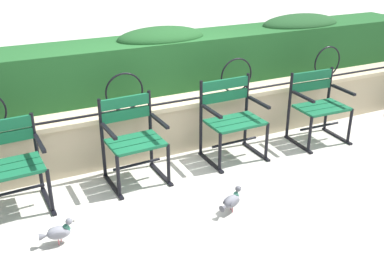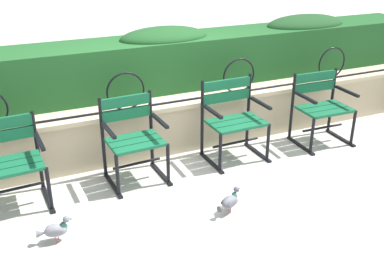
{
  "view_description": "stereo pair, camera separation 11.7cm",
  "coord_description": "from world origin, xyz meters",
  "px_view_note": "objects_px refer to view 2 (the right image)",
  "views": [
    {
      "loc": [
        -1.77,
        -3.59,
        2.33
      ],
      "look_at": [
        0.0,
        0.09,
        0.55
      ],
      "focal_mm": 41.73,
      "sensor_mm": 36.0,
      "label": 1
    },
    {
      "loc": [
        -1.67,
        -3.64,
        2.33
      ],
      "look_at": [
        0.0,
        0.09,
        0.55
      ],
      "focal_mm": 41.73,
      "sensor_mm": 36.0,
      "label": 2
    }
  ],
  "objects_px": {
    "park_chair_leftmost": "(10,160)",
    "pigeon_far_side": "(55,230)",
    "park_chair_centre_left": "(133,137)",
    "park_chair_centre_right": "(233,117)",
    "pigeon_near_chairs": "(230,201)",
    "park_chair_rightmost": "(321,105)"
  },
  "relations": [
    {
      "from": "park_chair_centre_left",
      "to": "pigeon_far_side",
      "type": "bearing_deg",
      "value": -140.53
    },
    {
      "from": "park_chair_leftmost",
      "to": "pigeon_near_chairs",
      "type": "xyz_separation_m",
      "value": [
        1.75,
        -0.94,
        -0.34
      ]
    },
    {
      "from": "park_chair_rightmost",
      "to": "pigeon_far_side",
      "type": "distance_m",
      "value": 3.32
    },
    {
      "from": "park_chair_leftmost",
      "to": "pigeon_far_side",
      "type": "relative_size",
      "value": 2.84
    },
    {
      "from": "park_chair_leftmost",
      "to": "park_chair_centre_right",
      "type": "height_order",
      "value": "park_chair_centre_right"
    },
    {
      "from": "park_chair_centre_right",
      "to": "pigeon_far_side",
      "type": "height_order",
      "value": "park_chair_centre_right"
    },
    {
      "from": "park_chair_centre_right",
      "to": "park_chair_rightmost",
      "type": "height_order",
      "value": "park_chair_centre_right"
    },
    {
      "from": "pigeon_near_chairs",
      "to": "park_chair_centre_right",
      "type": "bearing_deg",
      "value": 60.24
    },
    {
      "from": "pigeon_near_chairs",
      "to": "pigeon_far_side",
      "type": "xyz_separation_m",
      "value": [
        -1.5,
        0.21,
        0.0
      ]
    },
    {
      "from": "park_chair_leftmost",
      "to": "pigeon_near_chairs",
      "type": "distance_m",
      "value": 2.02
    },
    {
      "from": "park_chair_centre_left",
      "to": "park_chair_centre_right",
      "type": "relative_size",
      "value": 0.98
    },
    {
      "from": "park_chair_leftmost",
      "to": "park_chair_rightmost",
      "type": "relative_size",
      "value": 0.99
    },
    {
      "from": "park_chair_centre_left",
      "to": "pigeon_near_chairs",
      "type": "height_order",
      "value": "park_chair_centre_left"
    },
    {
      "from": "park_chair_centre_right",
      "to": "pigeon_near_chairs",
      "type": "xyz_separation_m",
      "value": [
        -0.56,
        -0.98,
        -0.36
      ]
    },
    {
      "from": "pigeon_far_side",
      "to": "park_chair_centre_right",
      "type": "bearing_deg",
      "value": 20.48
    },
    {
      "from": "park_chair_leftmost",
      "to": "pigeon_near_chairs",
      "type": "height_order",
      "value": "park_chair_leftmost"
    },
    {
      "from": "park_chair_centre_left",
      "to": "pigeon_near_chairs",
      "type": "relative_size",
      "value": 3.1
    },
    {
      "from": "park_chair_leftmost",
      "to": "pigeon_far_side",
      "type": "height_order",
      "value": "park_chair_leftmost"
    },
    {
      "from": "park_chair_centre_left",
      "to": "park_chair_rightmost",
      "type": "relative_size",
      "value": 1.03
    },
    {
      "from": "park_chair_leftmost",
      "to": "park_chair_centre_left",
      "type": "xyz_separation_m",
      "value": [
        1.16,
        0.02,
        0.01
      ]
    },
    {
      "from": "park_chair_centre_left",
      "to": "pigeon_far_side",
      "type": "height_order",
      "value": "park_chair_centre_left"
    },
    {
      "from": "park_chair_leftmost",
      "to": "pigeon_far_side",
      "type": "bearing_deg",
      "value": -71.27
    }
  ]
}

